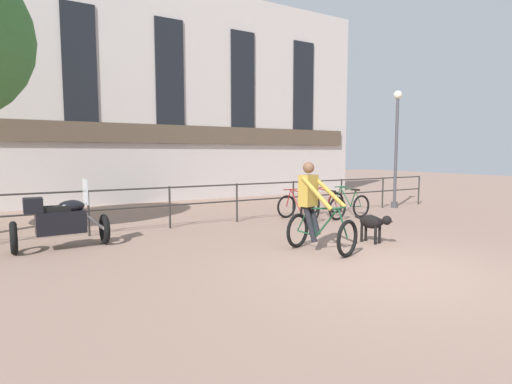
# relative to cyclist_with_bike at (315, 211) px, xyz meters

# --- Properties ---
(ground_plane) EXTENTS (60.00, 60.00, 0.00)m
(ground_plane) POSITION_rel_cyclist_with_bike_xyz_m (0.21, -1.56, -0.76)
(ground_plane) COLOR #8E7060
(canal_railing) EXTENTS (15.05, 0.05, 1.05)m
(canal_railing) POSITION_rel_cyclist_with_bike_xyz_m (0.21, 3.64, -0.05)
(canal_railing) COLOR #2D2B28
(canal_railing) RESTS_ON ground_plane
(building_facade) EXTENTS (18.00, 0.72, 8.32)m
(building_facade) POSITION_rel_cyclist_with_bike_xyz_m (0.21, 9.43, 3.38)
(building_facade) COLOR beige
(building_facade) RESTS_ON ground_plane
(cyclist_with_bike) EXTENTS (1.00, 1.32, 1.70)m
(cyclist_with_bike) POSITION_rel_cyclist_with_bike_xyz_m (0.00, 0.00, 0.00)
(cyclist_with_bike) COLOR black
(cyclist_with_bike) RESTS_ON ground_plane
(dog) EXTENTS (0.33, 0.90, 0.61)m
(dog) POSITION_rel_cyclist_with_bike_xyz_m (1.47, -0.08, -0.33)
(dog) COLOR black
(dog) RESTS_ON ground_plane
(parked_motorcycle) EXTENTS (1.74, 0.69, 1.35)m
(parked_motorcycle) POSITION_rel_cyclist_with_bike_xyz_m (-4.19, 2.60, -0.20)
(parked_motorcycle) COLOR black
(parked_motorcycle) RESTS_ON ground_plane
(parked_bicycle_near_lamp) EXTENTS (0.70, 1.13, 0.86)m
(parked_bicycle_near_lamp) POSITION_rel_cyclist_with_bike_xyz_m (1.78, 2.99, -0.41)
(parked_bicycle_near_lamp) COLOR black
(parked_bicycle_near_lamp) RESTS_ON ground_plane
(parked_bicycle_mid_left) EXTENTS (0.74, 1.16, 0.86)m
(parked_bicycle_mid_left) POSITION_rel_cyclist_with_bike_xyz_m (2.72, 2.99, -0.41)
(parked_bicycle_mid_left) COLOR black
(parked_bicycle_mid_left) RESTS_ON ground_plane
(parked_bicycle_mid_right) EXTENTS (0.69, 1.13, 0.86)m
(parked_bicycle_mid_right) POSITION_rel_cyclist_with_bike_xyz_m (3.65, 2.99, -0.41)
(parked_bicycle_mid_right) COLOR black
(parked_bicycle_mid_right) RESTS_ON ground_plane
(street_lamp) EXTENTS (0.28, 0.28, 3.95)m
(street_lamp) POSITION_rel_cyclist_with_bike_xyz_m (6.22, 3.46, 1.47)
(street_lamp) COLOR #424247
(street_lamp) RESTS_ON ground_plane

